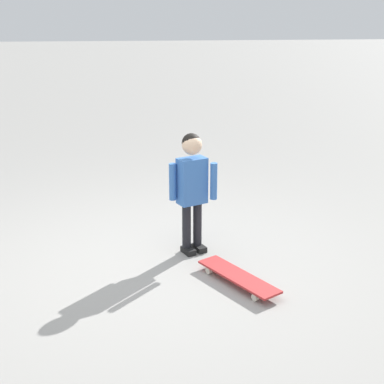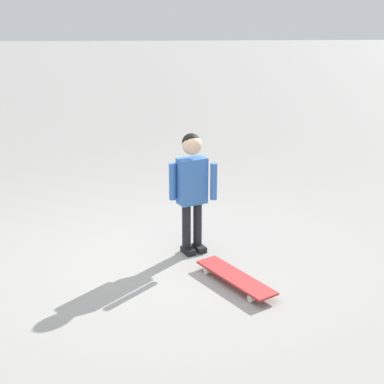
% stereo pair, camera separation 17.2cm
% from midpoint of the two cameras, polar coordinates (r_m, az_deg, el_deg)
% --- Properties ---
extents(ground_plane, '(50.00, 50.00, 0.00)m').
position_cam_midpoint_polar(ground_plane, '(4.87, -6.22, -7.34)').
color(ground_plane, gray).
extents(child_person, '(0.41, 0.25, 1.06)m').
position_cam_midpoint_polar(child_person, '(4.89, -1.00, 1.17)').
color(child_person, black).
rests_on(child_person, ground).
extents(skateboard, '(0.58, 0.77, 0.07)m').
position_cam_midpoint_polar(skateboard, '(4.55, 3.51, -8.39)').
color(skateboard, '#B22D2D').
rests_on(skateboard, ground).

